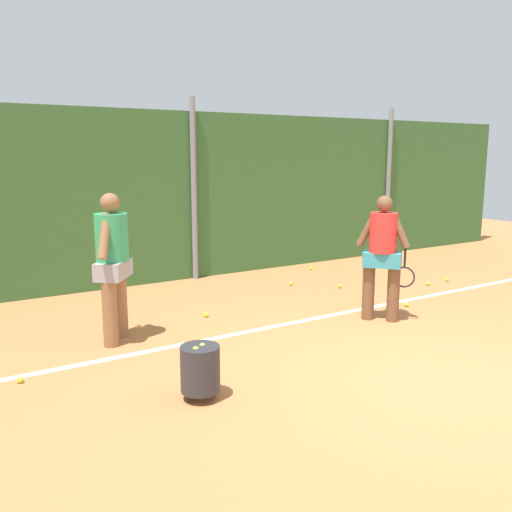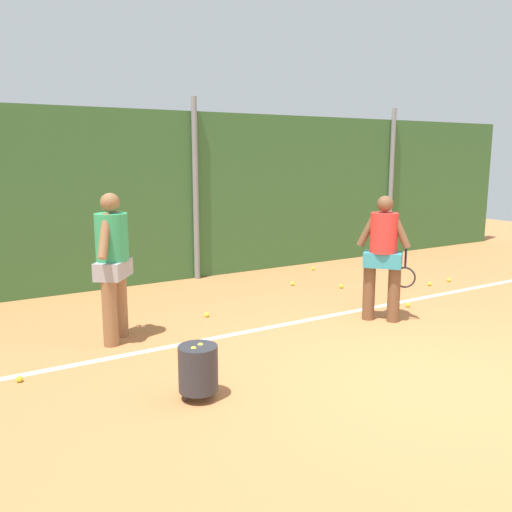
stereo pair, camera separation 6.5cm
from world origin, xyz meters
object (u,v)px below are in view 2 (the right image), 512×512
Objects in this scene: ball_hopper at (198,368)px; tennis_ball_10 at (429,284)px; tennis_ball_9 at (207,315)px; tennis_ball_11 at (449,280)px; tennis_ball_7 at (401,262)px; tennis_ball_1 at (396,263)px; player_foreground_near at (383,252)px; tennis_ball_2 at (341,286)px; tennis_ball_4 at (408,305)px; tennis_ball_0 at (313,268)px; tennis_ball_6 at (19,379)px; player_midcourt at (113,260)px; tennis_ball_12 at (292,284)px.

ball_hopper is 7.78× the size of tennis_ball_10.
tennis_ball_11 is at bearing -3.93° from tennis_ball_9.
tennis_ball_1 is at bearing -165.98° from tennis_ball_7.
tennis_ball_9 is at bearing -165.40° from player_foreground_near.
tennis_ball_2 and tennis_ball_10 have the same top height.
tennis_ball_1 is 1.76m from tennis_ball_10.
tennis_ball_1 and tennis_ball_2 have the same top height.
tennis_ball_7 is at bearing 45.79° from tennis_ball_4.
tennis_ball_2 and tennis_ball_11 have the same top height.
player_foreground_near reaches higher than tennis_ball_0.
tennis_ball_9 is 1.00× the size of tennis_ball_11.
tennis_ball_1 is at bearing 29.94° from ball_hopper.
tennis_ball_9 is (2.52, 1.00, 0.00)m from tennis_ball_6.
ball_hopper is 6.03m from tennis_ball_11.
player_foreground_near reaches higher than tennis_ball_1.
ball_hopper is 7.78× the size of tennis_ball_1.
player_midcourt is at bearing -166.16° from tennis_ball_1.
player_foreground_near reaches higher than tennis_ball_6.
tennis_ball_6 is 7.85m from tennis_ball_7.
tennis_ball_7 is (7.52, 2.26, 0.00)m from tennis_ball_6.
tennis_ball_1 is at bearing 16.82° from tennis_ball_6.
tennis_ball_9 is at bearing -165.76° from tennis_ball_1.
tennis_ball_10 is at bearing -65.90° from tennis_ball_0.
tennis_ball_1 and tennis_ball_9 have the same top height.
player_midcourt reaches higher than tennis_ball_10.
player_midcourt is 5.95m from tennis_ball_11.
tennis_ball_1 is 1.00× the size of tennis_ball_11.
tennis_ball_11 is at bearing -106.45° from tennis_ball_7.
player_foreground_near is 3.96m from tennis_ball_1.
tennis_ball_2 is at bearing 14.21° from tennis_ball_6.
tennis_ball_1 and tennis_ball_12 have the same top height.
tennis_ball_6 is at bearing -163.18° from tennis_ball_1.
tennis_ball_7 is (6.18, 3.50, -0.26)m from ball_hopper.
tennis_ball_4 and tennis_ball_12 have the same top height.
tennis_ball_4 is at bearing -86.10° from tennis_ball_2.
player_foreground_near is 25.25× the size of tennis_ball_4.
player_midcourt reaches higher than tennis_ball_0.
player_midcourt is at bearing -171.37° from tennis_ball_2.
tennis_ball_12 is (2.04, 0.88, 0.00)m from tennis_ball_9.
tennis_ball_4 is at bearing -134.21° from tennis_ball_7.
player_midcourt reaches higher than player_foreground_near.
tennis_ball_7 and tennis_ball_11 have the same top height.
tennis_ball_1 is at bearing -15.52° from tennis_ball_0.
player_midcourt is at bearing 179.52° from tennis_ball_10.
player_foreground_near is 25.25× the size of tennis_ball_2.
tennis_ball_4 and tennis_ball_6 have the same top height.
tennis_ball_1 is at bearing 7.03° from tennis_ball_12.
tennis_ball_4 is 1.00× the size of tennis_ball_6.
player_foreground_near is at bearing 16.07° from ball_hopper.
tennis_ball_1 and tennis_ball_6 have the same top height.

